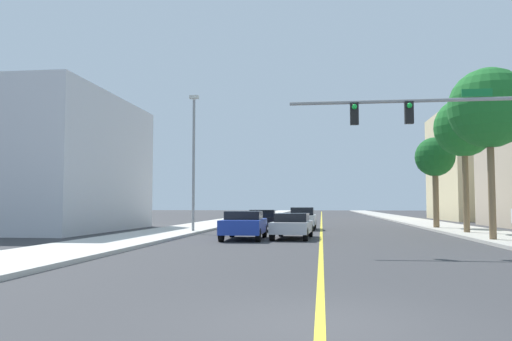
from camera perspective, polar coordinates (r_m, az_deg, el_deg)
ground at (r=49.67m, az=7.30°, el=-5.76°), size 192.00×192.00×0.00m
sidewalk_left at (r=50.50m, az=-3.15°, el=-5.67°), size 3.91×168.00×0.15m
sidewalk_right at (r=50.49m, az=17.75°, el=-5.50°), size 3.91×168.00×0.15m
lane_marking_center at (r=49.67m, az=7.30°, el=-5.76°), size 0.16×144.00×0.01m
building_left_near at (r=37.60m, az=-23.84°, el=0.63°), size 12.27×14.10×8.86m
traffic_signal_mast at (r=20.46m, az=20.96°, el=4.17°), size 8.83×0.36×5.97m
street_lamp at (r=31.29m, az=-6.97°, el=1.66°), size 0.56×0.28×8.25m
palm_near at (r=26.26m, az=24.56°, el=6.29°), size 3.73×3.73×7.94m
palm_mid at (r=32.12m, az=22.19°, el=4.40°), size 3.42×3.42×7.78m
palm_far at (r=37.73m, az=19.32°, el=1.31°), size 2.73×2.73×6.27m
car_white at (r=35.53m, az=5.24°, el=-5.33°), size 1.81×4.11×1.53m
car_blue at (r=25.62m, az=-1.33°, el=-6.04°), size 2.05×4.49×1.41m
car_silver at (r=26.23m, az=4.08°, el=-6.09°), size 2.02×4.55×1.29m
car_black at (r=33.71m, az=0.73°, el=-5.54°), size 2.00×3.94×1.38m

